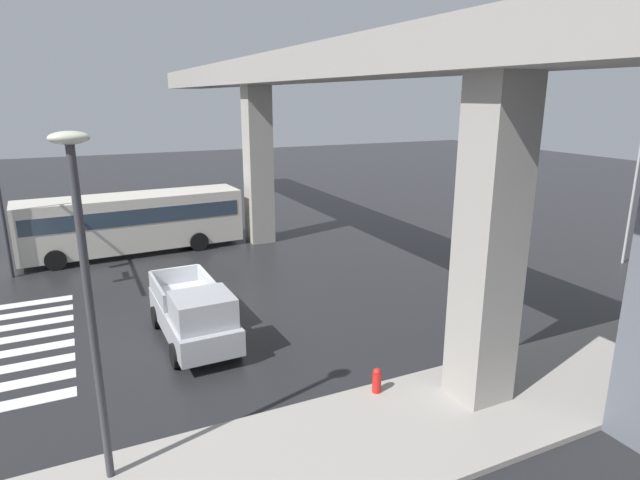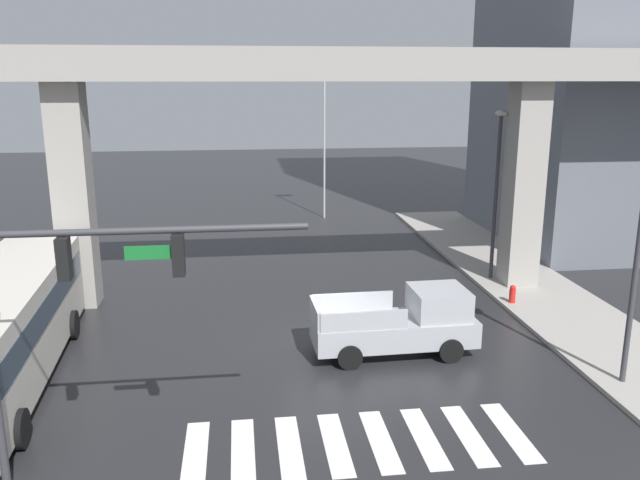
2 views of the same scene
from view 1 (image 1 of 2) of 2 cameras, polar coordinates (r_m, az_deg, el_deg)
ground_plane at (r=20.28m, az=-12.31°, el=-7.73°), size 120.00×120.00×0.00m
crosswalk_stripes at (r=20.00m, az=-29.10°, el=-9.74°), size 8.25×2.80×0.01m
elevated_overpass at (r=20.44m, az=1.24°, el=16.65°), size 54.00×2.60×9.58m
sidewalk_east at (r=13.34m, az=6.63°, el=-20.32°), size 4.00×36.00×0.15m
pickup_truck at (r=17.62m, az=-13.42°, el=-7.94°), size 5.15×2.19×2.08m
city_bus at (r=28.50m, az=-19.60°, el=2.07°), size 3.22×10.92×2.99m
street_lamp_near_corner at (r=10.82m, az=-23.98°, el=-3.63°), size 0.44×0.70×7.24m
street_lamp_mid_block at (r=14.68m, az=18.16°, el=1.70°), size 0.44×0.70×7.24m
fire_hydrant at (r=14.65m, az=6.16°, el=-15.07°), size 0.24×0.24×0.85m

